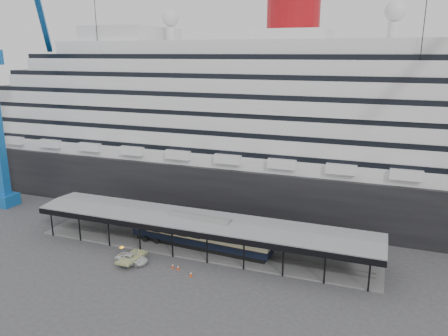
{
  "coord_description": "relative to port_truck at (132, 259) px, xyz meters",
  "views": [
    {
      "loc": [
        26.23,
        -54.24,
        30.65
      ],
      "look_at": [
        2.94,
        8.0,
        13.04
      ],
      "focal_mm": 35.0,
      "sensor_mm": 36.0,
      "label": 1
    }
  ],
  "objects": [
    {
      "name": "traffic_cone_left",
      "position": [
        7.48,
        0.55,
        -0.33
      ],
      "size": [
        0.49,
        0.49,
        0.73
      ],
      "rotation": [
        0.0,
        0.0,
        -0.36
      ],
      "color": "red",
      "rests_on": "ground"
    },
    {
      "name": "pullman_carriage",
      "position": [
        7.69,
        8.07,
        2.12
      ],
      "size": [
        23.91,
        4.58,
        23.33
      ],
      "rotation": [
        0.0,
        0.0,
        -0.06
      ],
      "color": "black",
      "rests_on": "ground"
    },
    {
      "name": "cruise_ship",
      "position": [
        7.78,
        35.07,
        17.65
      ],
      "size": [
        130.0,
        30.0,
        43.9
      ],
      "color": "black",
      "rests_on": "ground"
    },
    {
      "name": "traffic_cone_mid",
      "position": [
        6.49,
        0.71,
        -0.34
      ],
      "size": [
        0.46,
        0.46,
        0.72
      ],
      "rotation": [
        0.0,
        0.0,
        -0.29
      ],
      "color": "red",
      "rests_on": "ground"
    },
    {
      "name": "crane_blue",
      "position": [
        -37.38,
        13.69,
        19.26
      ],
      "size": [
        22.63,
        19.19,
        47.6
      ],
      "color": "blue",
      "rests_on": "ground"
    },
    {
      "name": "port_truck",
      "position": [
        0.0,
        0.0,
        0.0
      ],
      "size": [
        5.15,
        2.61,
        1.4
      ],
      "primitive_type": "imported",
      "rotation": [
        0.0,
        0.0,
        1.51
      ],
      "color": "silver",
      "rests_on": "ground"
    },
    {
      "name": "platform_canopy",
      "position": [
        7.73,
        8.07,
        1.66
      ],
      "size": [
        56.0,
        9.18,
        5.3
      ],
      "color": "slate",
      "rests_on": "ground"
    },
    {
      "name": "ground",
      "position": [
        7.73,
        3.07,
        -0.7
      ],
      "size": [
        200.0,
        200.0,
        0.0
      ],
      "primitive_type": "plane",
      "color": "#3B3B3D",
      "rests_on": "ground"
    },
    {
      "name": "traffic_cone_right",
      "position": [
        10.03,
        -0.59,
        -0.31
      ],
      "size": [
        0.44,
        0.44,
        0.77
      ],
      "rotation": [
        0.0,
        0.0,
        0.12
      ],
      "color": "#D53F0B",
      "rests_on": "ground"
    }
  ]
}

